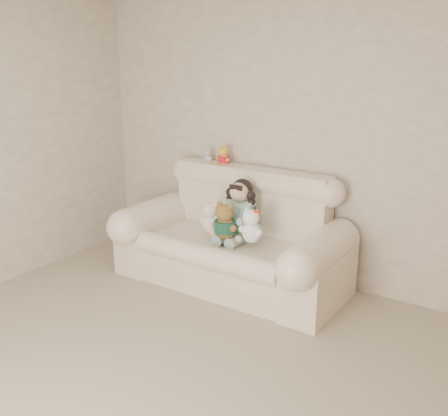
# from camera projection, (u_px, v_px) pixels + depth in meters

# --- Properties ---
(wall_back) EXTENTS (4.50, 0.00, 4.50)m
(wall_back) POSITION_uv_depth(u_px,v_px,m) (306.00, 141.00, 4.57)
(wall_back) COLOR #A19180
(wall_back) RESTS_ON ground
(sofa) EXTENTS (2.10, 0.95, 1.03)m
(sofa) POSITION_uv_depth(u_px,v_px,m) (230.00, 230.00, 4.65)
(sofa) COLOR beige
(sofa) RESTS_ON floor
(seated_child) EXTENTS (0.35, 0.43, 0.57)m
(seated_child) POSITION_uv_depth(u_px,v_px,m) (240.00, 209.00, 4.63)
(seated_child) COLOR #317B5B
(seated_child) RESTS_ON sofa
(brown_teddy) EXTENTS (0.26, 0.21, 0.38)m
(brown_teddy) POSITION_uv_depth(u_px,v_px,m) (225.00, 217.00, 4.44)
(brown_teddy) COLOR brown
(brown_teddy) RESTS_ON sofa
(white_cat) EXTENTS (0.26, 0.22, 0.36)m
(white_cat) POSITION_uv_depth(u_px,v_px,m) (252.00, 222.00, 4.35)
(white_cat) COLOR white
(white_cat) RESTS_ON sofa
(cream_teddy) EXTENTS (0.23, 0.18, 0.34)m
(cream_teddy) POSITION_uv_depth(u_px,v_px,m) (211.00, 215.00, 4.58)
(cream_teddy) COLOR beige
(cream_teddy) RESTS_ON sofa
(yellow_mini_bear) EXTENTS (0.16, 0.13, 0.22)m
(yellow_mini_bear) POSITION_uv_depth(u_px,v_px,m) (224.00, 154.00, 4.93)
(yellow_mini_bear) COLOR gold
(yellow_mini_bear) RESTS_ON sofa
(grey_mini_plush) EXTENTS (0.13, 0.11, 0.16)m
(grey_mini_plush) POSITION_uv_depth(u_px,v_px,m) (208.00, 155.00, 5.07)
(grey_mini_plush) COLOR silver
(grey_mini_plush) RESTS_ON sofa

